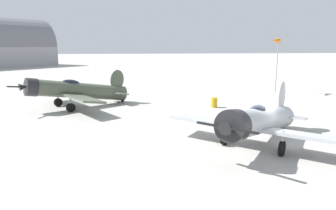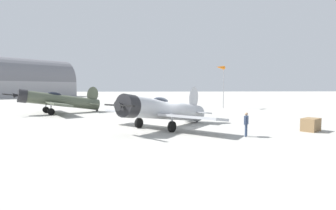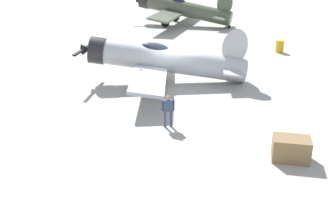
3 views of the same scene
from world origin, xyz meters
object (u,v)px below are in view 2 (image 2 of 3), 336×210
airplane_mid_apron (58,100)px  ground_crew_mechanic (246,122)px  equipment_crate (311,125)px  windsock_mast (220,69)px  airplane_foreground (164,110)px  fuel_drum (162,110)px

airplane_mid_apron → ground_crew_mechanic: (-17.05, 17.07, -0.66)m
ground_crew_mechanic → equipment_crate: 5.79m
airplane_mid_apron → windsock_mast: windsock_mast is taller
airplane_mid_apron → equipment_crate: size_ratio=6.01×
ground_crew_mechanic → airplane_foreground: bearing=174.2°
ground_crew_mechanic → equipment_crate: ground_crew_mechanic is taller
airplane_mid_apron → ground_crew_mechanic: airplane_mid_apron is taller
airplane_foreground → fuel_drum: bearing=-140.0°
equipment_crate → fuel_drum: equipment_crate is taller
airplane_foreground → windsock_mast: (-10.16, -18.79, 4.61)m
equipment_crate → windsock_mast: 21.93m
ground_crew_mechanic → fuel_drum: size_ratio=1.71×
airplane_mid_apron → fuel_drum: size_ratio=11.41×
windsock_mast → equipment_crate: bearing=91.1°
airplane_foreground → windsock_mast: bearing=-165.0°
ground_crew_mechanic → windsock_mast: 23.92m
ground_crew_mechanic → fuel_drum: ground_crew_mechanic is taller
airplane_foreground → windsock_mast: size_ratio=1.43×
airplane_mid_apron → fuel_drum: bearing=143.4°
airplane_mid_apron → windsock_mast: (-22.18, -5.74, 4.41)m
fuel_drum → windsock_mast: size_ratio=0.14×
equipment_crate → ground_crew_mechanic: bearing=16.0°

